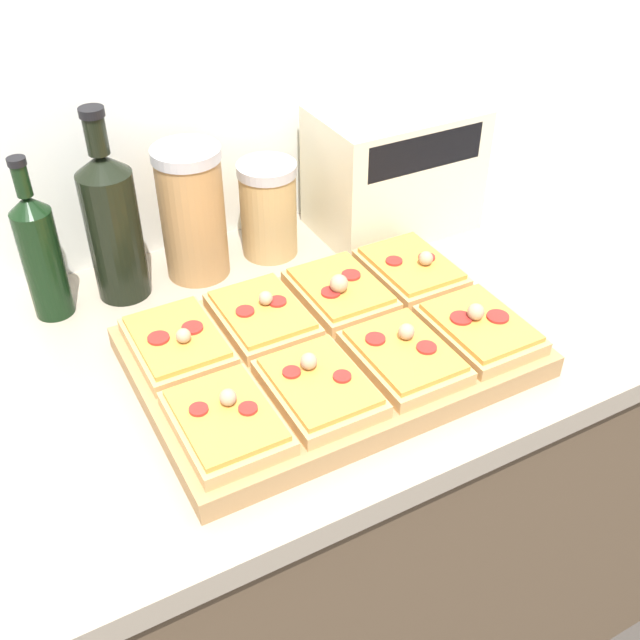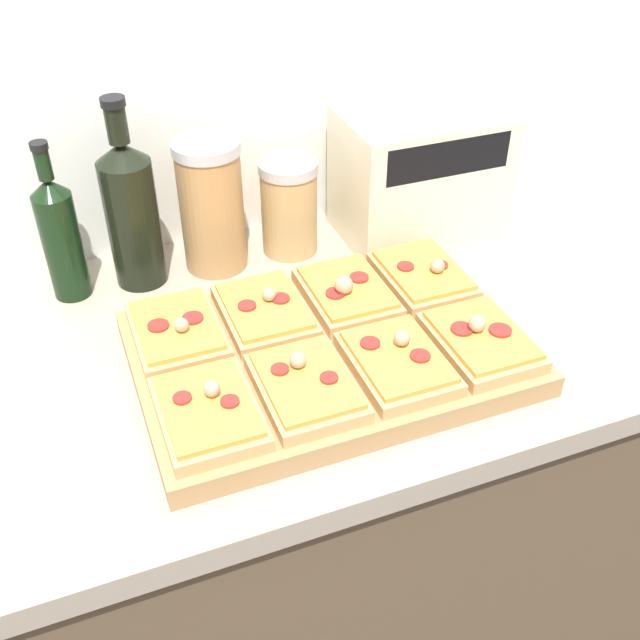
# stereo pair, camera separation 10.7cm
# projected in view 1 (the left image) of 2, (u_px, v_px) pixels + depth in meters

# --- Properties ---
(wall_back) EXTENTS (6.00, 0.06, 2.50)m
(wall_back) POSITION_uv_depth(u_px,v_px,m) (235.00, 19.00, 1.20)
(wall_back) COLOR silver
(wall_back) RESTS_ON ground_plane
(kitchen_counter) EXTENTS (2.63, 0.67, 0.89)m
(kitchen_counter) POSITION_uv_depth(u_px,v_px,m) (337.00, 501.00, 1.43)
(kitchen_counter) COLOR brown
(kitchen_counter) RESTS_ON ground_plane
(cutting_board) EXTENTS (0.54, 0.37, 0.03)m
(cutting_board) POSITION_uv_depth(u_px,v_px,m) (330.00, 352.00, 1.07)
(cutting_board) COLOR #A37A4C
(cutting_board) RESTS_ON kitchen_counter
(pizza_slice_back_left) EXTENTS (0.12, 0.17, 0.05)m
(pizza_slice_back_left) POSITION_uv_depth(u_px,v_px,m) (177.00, 342.00, 1.04)
(pizza_slice_back_left) COLOR tan
(pizza_slice_back_left) RESTS_ON cutting_board
(pizza_slice_back_midleft) EXTENTS (0.12, 0.17, 0.05)m
(pizza_slice_back_midleft) POSITION_uv_depth(u_px,v_px,m) (262.00, 315.00, 1.09)
(pizza_slice_back_midleft) COLOR tan
(pizza_slice_back_midleft) RESTS_ON cutting_board
(pizza_slice_back_midright) EXTENTS (0.12, 0.17, 0.06)m
(pizza_slice_back_midright) POSITION_uv_depth(u_px,v_px,m) (339.00, 291.00, 1.14)
(pizza_slice_back_midright) COLOR tan
(pizza_slice_back_midright) RESTS_ON cutting_board
(pizza_slice_back_right) EXTENTS (0.12, 0.17, 0.05)m
(pizza_slice_back_right) POSITION_uv_depth(u_px,v_px,m) (411.00, 268.00, 1.19)
(pizza_slice_back_right) COLOR tan
(pizza_slice_back_right) RESTS_ON cutting_board
(pizza_slice_front_left) EXTENTS (0.12, 0.17, 0.05)m
(pizza_slice_front_left) POSITION_uv_depth(u_px,v_px,m) (226.00, 420.00, 0.92)
(pizza_slice_front_left) COLOR tan
(pizza_slice_front_left) RESTS_ON cutting_board
(pizza_slice_front_midleft) EXTENTS (0.12, 0.17, 0.05)m
(pizza_slice_front_midleft) POSITION_uv_depth(u_px,v_px,m) (319.00, 386.00, 0.97)
(pizza_slice_front_midleft) COLOR tan
(pizza_slice_front_midleft) RESTS_ON cutting_board
(pizza_slice_front_midright) EXTENTS (0.12, 0.17, 0.05)m
(pizza_slice_front_midright) POSITION_uv_depth(u_px,v_px,m) (403.00, 355.00, 1.02)
(pizza_slice_front_midright) COLOR tan
(pizza_slice_front_midright) RESTS_ON cutting_board
(pizza_slice_front_right) EXTENTS (0.12, 0.17, 0.05)m
(pizza_slice_front_right) POSITION_uv_depth(u_px,v_px,m) (480.00, 327.00, 1.07)
(pizza_slice_front_right) COLOR tan
(pizza_slice_front_right) RESTS_ON cutting_board
(olive_oil_bottle) EXTENTS (0.06, 0.06, 0.26)m
(olive_oil_bottle) POSITION_uv_depth(u_px,v_px,m) (41.00, 254.00, 1.11)
(olive_oil_bottle) COLOR black
(olive_oil_bottle) RESTS_ON kitchen_counter
(wine_bottle) EXTENTS (0.08, 0.08, 0.31)m
(wine_bottle) POSITION_uv_depth(u_px,v_px,m) (113.00, 224.00, 1.14)
(wine_bottle) COLOR black
(wine_bottle) RESTS_ON kitchen_counter
(grain_jar_tall) EXTENTS (0.11, 0.11, 0.22)m
(grain_jar_tall) POSITION_uv_depth(u_px,v_px,m) (193.00, 213.00, 1.20)
(grain_jar_tall) COLOR #AD7F4C
(grain_jar_tall) RESTS_ON kitchen_counter
(grain_jar_short) EXTENTS (0.10, 0.10, 0.17)m
(grain_jar_short) POSITION_uv_depth(u_px,v_px,m) (268.00, 209.00, 1.27)
(grain_jar_short) COLOR tan
(grain_jar_short) RESTS_ON kitchen_counter
(toaster_oven) EXTENTS (0.30, 0.18, 0.22)m
(toaster_oven) POSITION_uv_depth(u_px,v_px,m) (393.00, 169.00, 1.33)
(toaster_oven) COLOR beige
(toaster_oven) RESTS_ON kitchen_counter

